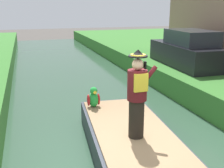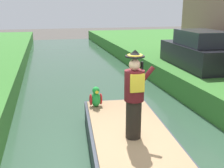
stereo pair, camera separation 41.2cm
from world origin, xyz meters
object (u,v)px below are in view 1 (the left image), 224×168
person_pirate (137,95)px  parrot_plush (94,98)px  parked_car_dark (188,51)px  boat (130,140)px

person_pirate → parrot_plush: bearing=85.9°
parked_car_dark → person_pirate: bearing=-131.2°
boat → parrot_plush: size_ratio=7.62×
boat → parrot_plush: bearing=106.9°
parrot_plush → parked_car_dark: bearing=32.4°
person_pirate → parked_car_dark: 6.80m
person_pirate → parrot_plush: size_ratio=3.25×
boat → parked_car_dark: bearing=46.5°
boat → parked_car_dark: 6.54m
person_pirate → boat: bearing=67.8°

